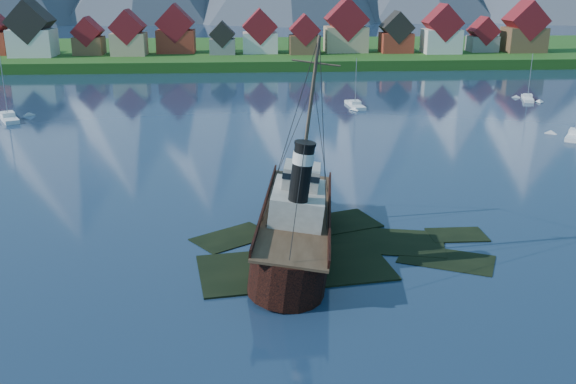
{
  "coord_description": "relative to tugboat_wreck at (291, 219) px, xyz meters",
  "views": [
    {
      "loc": [
        -7.44,
        -57.25,
        26.31
      ],
      "look_at": [
        -3.1,
        6.0,
        5.0
      ],
      "focal_mm": 40.0,
      "sensor_mm": 36.0,
      "label": 1
    }
  ],
  "objects": [
    {
      "name": "shoal",
      "position": [
        4.77,
        -1.36,
        -3.22
      ],
      "size": [
        31.71,
        21.24,
        1.14
      ],
      "color": "black",
      "rests_on": "ground"
    },
    {
      "name": "town",
      "position": [
        -30.13,
        148.67,
        6.11
      ],
      "size": [
        250.96,
        16.69,
        17.3
      ],
      "color": "maroon",
      "rests_on": "ground"
    },
    {
      "name": "shore_bank",
      "position": [
        2.99,
        166.49,
        -2.88
      ],
      "size": [
        600.0,
        80.0,
        3.2
      ],
      "primitive_type": "cube",
      "color": "#204313",
      "rests_on": "ground"
    },
    {
      "name": "tugboat_wreck",
      "position": [
        0.0,
        0.0,
        0.0
      ],
      "size": [
        6.69,
        28.83,
        22.85
      ],
      "rotation": [
        0.0,
        0.12,
        -0.13
      ],
      "color": "black",
      "rests_on": "ground"
    },
    {
      "name": "seawall",
      "position": [
        2.99,
        128.49,
        -2.88
      ],
      "size": [
        600.0,
        2.5,
        2.0
      ],
      "primitive_type": "cube",
      "color": "#3F3D38",
      "rests_on": "ground"
    },
    {
      "name": "ground",
      "position": [
        2.99,
        -3.51,
        -2.88
      ],
      "size": [
        1400.0,
        1400.0,
        0.0
      ],
      "primitive_type": "plane",
      "color": "#172840",
      "rests_on": "ground"
    },
    {
      "name": "sailboat_e",
      "position": [
        19.14,
        73.65,
        -2.64
      ],
      "size": [
        3.25,
        9.39,
        10.67
      ],
      "rotation": [
        0.0,
        0.0,
        0.11
      ],
      "color": "silver",
      "rests_on": "ground"
    },
    {
      "name": "sailboat_f",
      "position": [
        52.29,
        43.4,
        -2.59
      ],
      "size": [
        6.6,
        8.3,
        12.36
      ],
      "rotation": [
        0.0,
        0.0,
        -0.6
      ],
      "color": "silver",
      "rests_on": "ground"
    },
    {
      "name": "sailboat_c",
      "position": [
        -50.16,
        64.79,
        -2.58
      ],
      "size": [
        6.97,
        10.22,
        13.14
      ],
      "rotation": [
        0.0,
        0.0,
        0.48
      ],
      "color": "silver",
      "rests_on": "ground"
    },
    {
      "name": "sailboat_d",
      "position": [
        59.23,
        78.67,
        -2.63
      ],
      "size": [
        4.23,
        8.09,
        10.73
      ],
      "rotation": [
        0.0,
        0.0,
        -0.3
      ],
      "color": "silver",
      "rests_on": "ground"
    }
  ]
}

